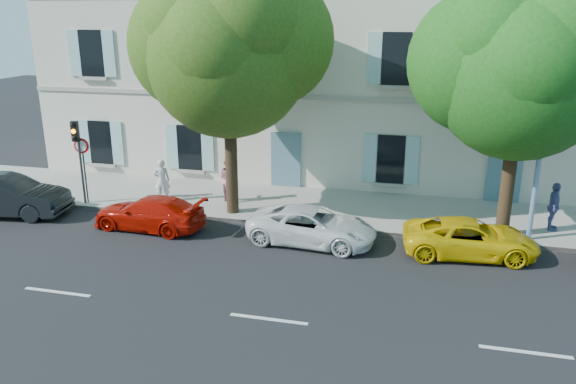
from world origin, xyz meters
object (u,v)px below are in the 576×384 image
(road_sign, at_px, (83,156))
(street_lamp, at_px, (549,98))
(car_red_coupe, at_px, (149,213))
(pedestrian_a, at_px, (162,180))
(tree_right, at_px, (521,74))
(traffic_light, at_px, (77,145))
(tree_left, at_px, (228,56))
(pedestrian_b, at_px, (229,179))
(car_dark_sedan, at_px, (6,196))
(pedestrian_c, at_px, (554,207))
(car_white_coupe, at_px, (312,226))
(car_yellow_supercar, at_px, (470,238))

(road_sign, relative_size, street_lamp, 0.31)
(car_red_coupe, height_order, street_lamp, street_lamp)
(road_sign, distance_m, pedestrian_a, 3.11)
(tree_right, xyz_separation_m, pedestrian_a, (-12.67, 0.64, -4.49))
(traffic_light, bearing_deg, tree_left, 4.49)
(pedestrian_b, bearing_deg, traffic_light, 52.96)
(pedestrian_b, bearing_deg, tree_left, 150.31)
(tree_left, height_order, pedestrian_b, tree_left)
(car_red_coupe, bearing_deg, pedestrian_b, 153.80)
(tree_left, relative_size, street_lamp, 1.08)
(street_lamp, distance_m, pedestrian_b, 11.69)
(car_dark_sedan, relative_size, tree_right, 0.55)
(road_sign, distance_m, pedestrian_b, 5.67)
(tree_right, bearing_deg, pedestrian_c, 28.83)
(tree_right, relative_size, road_sign, 3.22)
(car_white_coupe, bearing_deg, tree_right, -69.32)
(car_red_coupe, relative_size, road_sign, 1.55)
(tree_left, xyz_separation_m, traffic_light, (-6.01, -0.47, -3.35))
(car_dark_sedan, distance_m, pedestrian_c, 19.72)
(pedestrian_b, bearing_deg, car_red_coupe, 95.52)
(street_lamp, relative_size, pedestrian_a, 4.85)
(car_white_coupe, height_order, tree_left, tree_left)
(tree_right, bearing_deg, car_red_coupe, -171.04)
(pedestrian_a, bearing_deg, road_sign, -7.56)
(car_yellow_supercar, distance_m, pedestrian_c, 3.84)
(car_yellow_supercar, bearing_deg, pedestrian_a, 73.11)
(road_sign, bearing_deg, pedestrian_a, 17.31)
(car_yellow_supercar, relative_size, traffic_light, 1.26)
(traffic_light, bearing_deg, car_white_coupe, -8.46)
(road_sign, height_order, pedestrian_a, road_sign)
(road_sign, xyz_separation_m, street_lamp, (16.31, -0.07, 2.81))
(car_red_coupe, height_order, road_sign, road_sign)
(pedestrian_b, bearing_deg, car_yellow_supercar, -162.39)
(car_red_coupe, xyz_separation_m, pedestrian_c, (13.67, 2.83, 0.41))
(tree_right, bearing_deg, street_lamp, -20.31)
(tree_left, bearing_deg, pedestrian_a, 169.72)
(tree_left, relative_size, pedestrian_c, 5.29)
(tree_right, relative_size, street_lamp, 1.01)
(tree_left, distance_m, tree_right, 9.56)
(car_white_coupe, distance_m, pedestrian_c, 8.32)
(traffic_light, xyz_separation_m, pedestrian_c, (17.26, 1.33, -1.52))
(car_white_coupe, height_order, pedestrian_c, pedestrian_c)
(car_red_coupe, xyz_separation_m, traffic_light, (-3.59, 1.49, 1.93))
(tree_right, relative_size, traffic_light, 2.55)
(car_red_coupe, height_order, tree_right, tree_right)
(car_dark_sedan, distance_m, street_lamp, 19.14)
(car_white_coupe, relative_size, pedestrian_b, 2.37)
(tree_right, xyz_separation_m, pedestrian_c, (1.71, 0.94, -4.50))
(street_lamp, bearing_deg, tree_right, 159.69)
(tree_right, xyz_separation_m, street_lamp, (0.83, -0.31, -0.67))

